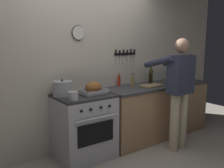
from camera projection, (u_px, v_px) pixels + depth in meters
wall_back at (84, 63)px, 3.68m from camera, size 6.00×0.13×2.60m
counter_block at (156, 110)px, 4.24m from camera, size 2.03×0.65×0.90m
stove at (84, 127)px, 3.41m from camera, size 0.76×0.67×0.90m
person_cook at (179, 87)px, 3.62m from camera, size 0.51×0.63×1.66m
roasting_pan at (93, 89)px, 3.37m from camera, size 0.35×0.26×0.18m
stock_pot at (62, 89)px, 3.26m from camera, size 0.26×0.26×0.23m
saucepan at (73, 96)px, 3.01m from camera, size 0.13×0.13×0.11m
cutting_board at (151, 85)px, 4.00m from camera, size 0.36×0.24×0.02m
bottle_vinegar at (133, 81)px, 3.92m from camera, size 0.06×0.06×0.22m
bottle_soy_sauce at (150, 79)px, 4.12m from camera, size 0.05×0.05×0.23m
bottle_hot_sauce at (119, 81)px, 3.99m from camera, size 0.05×0.05×0.21m
bottle_olive_oil at (151, 76)px, 4.24m from camera, size 0.07×0.07×0.31m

